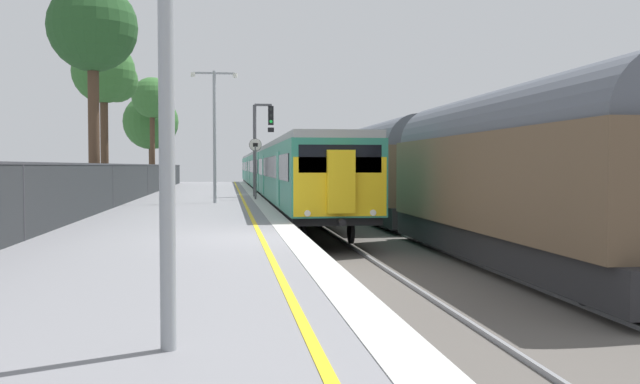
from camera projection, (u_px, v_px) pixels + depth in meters
ground at (391, 262)px, 15.90m from camera, size 17.40×110.00×1.21m
commuter_train_at_platform at (271, 171)px, 50.17m from camera, size 2.83×62.20×3.81m
freight_train_adjacent_track at (380, 169)px, 32.67m from camera, size 2.60×44.70×4.53m
signal_gantry at (260, 139)px, 36.16m from camera, size 1.10×0.24×4.87m
speed_limit_sign at (255, 161)px, 32.97m from camera, size 0.59×0.08×2.92m
platform_lamp_mid at (214, 125)px, 29.91m from camera, size 2.00×0.20×5.73m
platform_back_fence at (23, 200)px, 14.75m from camera, size 0.07×99.00×1.70m
background_tree_left at (154, 100)px, 47.89m from camera, size 2.84×2.96×7.75m
background_tree_centre at (94, 31)px, 26.39m from camera, size 3.40×3.40×8.63m
background_tree_right at (151, 123)px, 51.81m from camera, size 4.12×4.12×6.99m
background_tree_back at (107, 75)px, 34.03m from camera, size 3.16×3.08×7.79m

